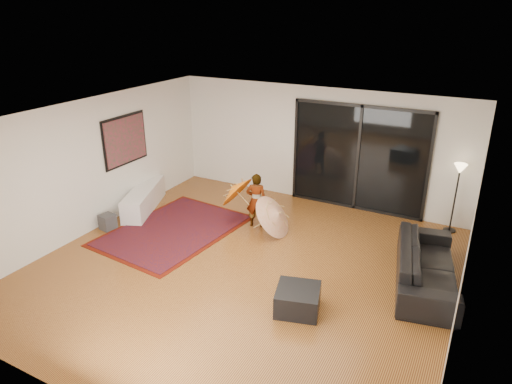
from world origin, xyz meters
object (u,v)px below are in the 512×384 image
Objects in this scene: media_console at (144,199)px; ottoman at (298,300)px; sofa at (427,265)px; child at (256,200)px.

ottoman is (4.59, -1.84, -0.07)m from media_console.
media_console is 0.78× the size of sofa.
child reaches higher than ottoman.
media_console is at bearing 158.15° from ottoman.
sofa is at bearing 151.92° from child.
child is (2.68, 0.43, 0.33)m from media_console.
media_console is 1.56× the size of child.
ottoman is (-1.61, -1.68, -0.16)m from sofa.
sofa is 3.58m from child.
child reaches higher than media_console.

